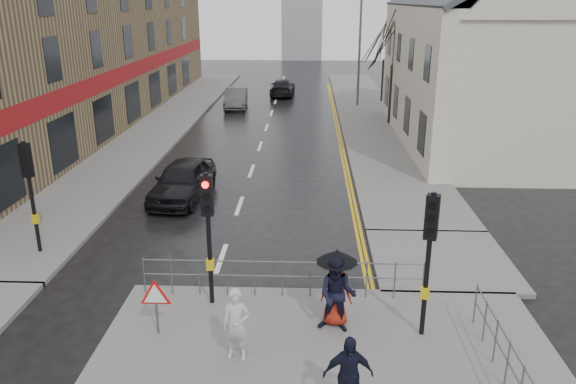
# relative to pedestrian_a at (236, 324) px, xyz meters

# --- Properties ---
(ground) EXTENTS (120.00, 120.00, 0.00)m
(ground) POSITION_rel_pedestrian_a_xyz_m (-1.12, 2.06, -0.94)
(ground) COLOR black
(ground) RESTS_ON ground
(left_pavement) EXTENTS (4.00, 44.00, 0.14)m
(left_pavement) POSITION_rel_pedestrian_a_xyz_m (-7.62, 25.06, -0.87)
(left_pavement) COLOR #605E5B
(left_pavement) RESTS_ON ground
(right_pavement) EXTENTS (4.00, 40.00, 0.14)m
(right_pavement) POSITION_rel_pedestrian_a_xyz_m (5.38, 27.06, -0.87)
(right_pavement) COLOR #605E5B
(right_pavement) RESTS_ON ground
(pavement_bridge_right) EXTENTS (4.00, 4.20, 0.14)m
(pavement_bridge_right) POSITION_rel_pedestrian_a_xyz_m (5.38, 5.06, -0.87)
(pavement_bridge_right) COLOR #605E5B
(pavement_bridge_right) RESTS_ON ground
(building_left_terrace) EXTENTS (8.00, 42.00, 10.00)m
(building_left_terrace) POSITION_rel_pedestrian_a_xyz_m (-13.12, 24.06, 4.06)
(building_left_terrace) COLOR olive
(building_left_terrace) RESTS_ON ground
(building_right_cream) EXTENTS (9.00, 16.40, 10.10)m
(building_right_cream) POSITION_rel_pedestrian_a_xyz_m (10.88, 20.06, 3.84)
(building_right_cream) COLOR beige
(building_right_cream) RESTS_ON ground
(traffic_signal_near_left) EXTENTS (0.28, 0.27, 3.40)m
(traffic_signal_near_left) POSITION_rel_pedestrian_a_xyz_m (-0.92, 2.25, 1.52)
(traffic_signal_near_left) COLOR black
(traffic_signal_near_left) RESTS_ON near_pavement
(traffic_signal_near_right) EXTENTS (0.34, 0.33, 3.40)m
(traffic_signal_near_right) POSITION_rel_pedestrian_a_xyz_m (4.08, 1.05, 1.52)
(traffic_signal_near_right) COLOR black
(traffic_signal_near_right) RESTS_ON near_pavement
(traffic_signal_far_left) EXTENTS (0.34, 0.33, 3.40)m
(traffic_signal_far_left) POSITION_rel_pedestrian_a_xyz_m (-6.62, 5.06, 1.52)
(traffic_signal_far_left) COLOR black
(traffic_signal_far_left) RESTS_ON left_pavement
(guard_railing_front) EXTENTS (7.14, 0.04, 1.00)m
(guard_railing_front) POSITION_rel_pedestrian_a_xyz_m (0.83, 2.66, -0.08)
(guard_railing_front) COLOR #595B5E
(guard_railing_front) RESTS_ON near_pavement
(guard_railing_side) EXTENTS (0.04, 4.54, 1.00)m
(guard_railing_side) POSITION_rel_pedestrian_a_xyz_m (5.38, -0.69, -0.10)
(guard_railing_side) COLOR #595B5E
(guard_railing_side) RESTS_ON near_pavement
(warning_sign) EXTENTS (0.80, 0.07, 1.35)m
(warning_sign) POSITION_rel_pedestrian_a_xyz_m (-1.92, 0.85, 0.10)
(warning_sign) COLOR #595B5E
(warning_sign) RESTS_ON near_pavement
(street_lamp) EXTENTS (1.83, 0.25, 8.00)m
(street_lamp) POSITION_rel_pedestrian_a_xyz_m (4.70, 30.06, 3.76)
(street_lamp) COLOR #595B5E
(street_lamp) RESTS_ON right_pavement
(tree_near) EXTENTS (2.40, 2.40, 6.58)m
(tree_near) POSITION_rel_pedestrian_a_xyz_m (6.38, 24.06, 4.19)
(tree_near) COLOR #31251B
(tree_near) RESTS_ON right_pavement
(tree_far) EXTENTS (2.40, 2.40, 5.64)m
(tree_far) POSITION_rel_pedestrian_a_xyz_m (6.88, 32.06, 3.48)
(tree_far) COLOR #31251B
(tree_far) RESTS_ON right_pavement
(pedestrian_a) EXTENTS (0.62, 0.43, 1.61)m
(pedestrian_a) POSITION_rel_pedestrian_a_xyz_m (0.00, 0.00, 0.00)
(pedestrian_a) COLOR #B8B8B3
(pedestrian_a) RESTS_ON near_pavement
(pedestrian_b) EXTENTS (1.00, 0.85, 1.81)m
(pedestrian_b) POSITION_rel_pedestrian_a_xyz_m (2.15, 1.13, 0.10)
(pedestrian_b) COLOR black
(pedestrian_b) RESTS_ON near_pavement
(pedestrian_with_umbrella) EXTENTS (0.96, 0.96, 1.87)m
(pedestrian_with_umbrella) POSITION_rel_pedestrian_a_xyz_m (2.13, 1.42, 0.27)
(pedestrian_with_umbrella) COLOR #A12412
(pedestrian_with_umbrella) RESTS_ON near_pavement
(pedestrian_d) EXTENTS (0.96, 0.48, 1.58)m
(pedestrian_d) POSITION_rel_pedestrian_a_xyz_m (2.22, -1.56, -0.01)
(pedestrian_d) COLOR black
(pedestrian_d) RESTS_ON near_pavement
(car_parked) EXTENTS (2.22, 4.56, 1.50)m
(car_parked) POSITION_rel_pedestrian_a_xyz_m (-3.37, 10.25, -0.19)
(car_parked) COLOR black
(car_parked) RESTS_ON ground
(car_mid) EXTENTS (1.70, 4.27, 1.38)m
(car_mid) POSITION_rel_pedestrian_a_xyz_m (-3.75, 29.33, -0.25)
(car_mid) COLOR #3F4244
(car_mid) RESTS_ON ground
(car_far) EXTENTS (1.93, 4.54, 1.31)m
(car_far) POSITION_rel_pedestrian_a_xyz_m (-0.71, 34.73, -0.29)
(car_far) COLOR black
(car_far) RESTS_ON ground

